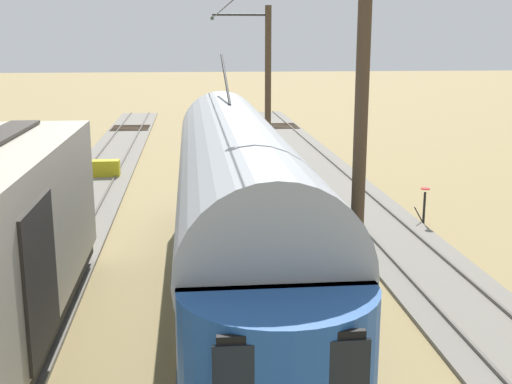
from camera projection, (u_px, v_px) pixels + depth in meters
ground_plane at (240, 305)px, 15.08m from camera, size 220.00×220.00×0.00m
track_streetcar_siding at (447, 290)px, 15.87m from camera, size 2.80×80.00×0.18m
track_adjacent_siding at (239, 298)px, 15.37m from camera, size 2.80×80.00×0.18m
track_third_siding at (16, 306)px, 14.88m from camera, size 2.80×80.00×0.18m
vintage_streetcar at (237, 203)px, 15.27m from camera, size 2.65×17.00×5.34m
catenary_pole_foreground at (267, 89)px, 28.86m from camera, size 2.64×0.28×7.40m
catenary_pole_mid_near at (357, 146)px, 13.39m from camera, size 2.64×0.28×7.40m
switch_stand at (424, 204)px, 21.46m from camera, size 0.50×0.30×1.24m
track_end_bumper at (99, 169)px, 28.73m from camera, size 1.80×0.60×0.80m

